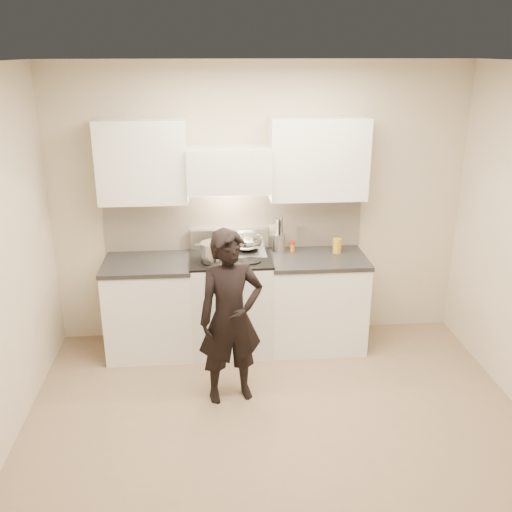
# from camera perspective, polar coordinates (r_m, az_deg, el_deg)

# --- Properties ---
(ground_plane) EXTENTS (4.00, 4.00, 0.00)m
(ground_plane) POSITION_cam_1_polar(r_m,az_deg,el_deg) (4.58, 2.38, -17.42)
(ground_plane) COLOR #826D56
(room_shell) EXTENTS (4.04, 3.54, 2.70)m
(room_shell) POSITION_cam_1_polar(r_m,az_deg,el_deg) (4.17, 1.28, 3.51)
(room_shell) COLOR #BFB29C
(room_shell) RESTS_ON ground
(stove) EXTENTS (0.76, 0.65, 0.96)m
(stove) POSITION_cam_1_polar(r_m,az_deg,el_deg) (5.54, -2.46, -4.64)
(stove) COLOR silver
(stove) RESTS_ON ground
(counter_right) EXTENTS (0.92, 0.67, 0.92)m
(counter_right) POSITION_cam_1_polar(r_m,az_deg,el_deg) (5.63, 6.03, -4.45)
(counter_right) COLOR white
(counter_right) RESTS_ON ground
(counter_left) EXTENTS (0.82, 0.67, 0.92)m
(counter_left) POSITION_cam_1_polar(r_m,az_deg,el_deg) (5.57, -10.53, -4.97)
(counter_left) COLOR white
(counter_left) RESTS_ON ground
(wok) EXTENTS (0.31, 0.39, 0.25)m
(wok) POSITION_cam_1_polar(r_m,az_deg,el_deg) (5.47, -0.99, 1.47)
(wok) COLOR #ABABAD
(wok) RESTS_ON stove
(stock_pot) EXTENTS (0.35, 0.27, 0.17)m
(stock_pot) POSITION_cam_1_polar(r_m,az_deg,el_deg) (5.22, -4.20, 0.50)
(stock_pot) COLOR #ABABAD
(stock_pot) RESTS_ON stove
(utensil_crock) EXTENTS (0.12, 0.12, 0.33)m
(utensil_crock) POSITION_cam_1_polar(r_m,az_deg,el_deg) (5.54, 2.30, 1.47)
(utensil_crock) COLOR beige
(utensil_crock) RESTS_ON counter_right
(spice_jar) EXTENTS (0.05, 0.05, 0.11)m
(spice_jar) POSITION_cam_1_polar(r_m,az_deg,el_deg) (5.55, 3.65, 0.96)
(spice_jar) COLOR #BF6913
(spice_jar) RESTS_ON counter_right
(oil_glass) EXTENTS (0.08, 0.08, 0.14)m
(oil_glass) POSITION_cam_1_polar(r_m,az_deg,el_deg) (5.56, 8.12, 1.02)
(oil_glass) COLOR #B88A1F
(oil_glass) RESTS_ON counter_right
(person) EXTENTS (0.60, 0.46, 1.48)m
(person) POSITION_cam_1_polar(r_m,az_deg,el_deg) (4.64, -2.56, -6.16)
(person) COLOR black
(person) RESTS_ON ground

